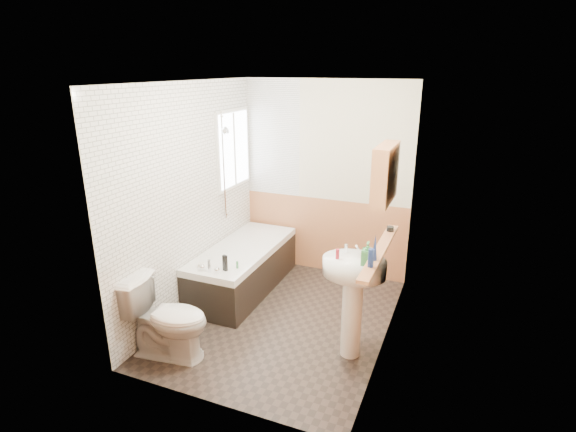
# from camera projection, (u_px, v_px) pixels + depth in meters

# --- Properties ---
(floor) EXTENTS (2.80, 2.80, 0.00)m
(floor) POSITION_uv_depth(u_px,v_px,m) (283.00, 319.00, 4.92)
(floor) COLOR black
(floor) RESTS_ON ground
(ceiling) EXTENTS (2.80, 2.80, 0.00)m
(ceiling) POSITION_uv_depth(u_px,v_px,m) (282.00, 82.00, 4.13)
(ceiling) COLOR white
(ceiling) RESTS_ON ground
(wall_back) EXTENTS (2.20, 0.02, 2.50)m
(wall_back) POSITION_uv_depth(u_px,v_px,m) (325.00, 180.00, 5.76)
(wall_back) COLOR beige
(wall_back) RESTS_ON ground
(wall_front) EXTENTS (2.20, 0.02, 2.50)m
(wall_front) POSITION_uv_depth(u_px,v_px,m) (207.00, 266.00, 3.29)
(wall_front) COLOR beige
(wall_front) RESTS_ON ground
(wall_left) EXTENTS (0.02, 2.80, 2.50)m
(wall_left) POSITION_uv_depth(u_px,v_px,m) (189.00, 199.00, 4.93)
(wall_left) COLOR beige
(wall_left) RESTS_ON ground
(wall_right) EXTENTS (0.02, 2.80, 2.50)m
(wall_right) POSITION_uv_depth(u_px,v_px,m) (393.00, 225.00, 4.13)
(wall_right) COLOR beige
(wall_right) RESTS_ON ground
(wainscot_right) EXTENTS (0.01, 2.80, 1.00)m
(wainscot_right) POSITION_uv_depth(u_px,v_px,m) (385.00, 297.00, 4.37)
(wainscot_right) COLOR tan
(wainscot_right) RESTS_ON wall_right
(wainscot_front) EXTENTS (2.20, 0.01, 1.00)m
(wainscot_front) POSITION_uv_depth(u_px,v_px,m) (214.00, 351.00, 3.55)
(wainscot_front) COLOR tan
(wainscot_front) RESTS_ON wall_front
(wainscot_back) EXTENTS (2.20, 0.01, 1.00)m
(wainscot_back) POSITION_uv_depth(u_px,v_px,m) (323.00, 235.00, 5.98)
(wainscot_back) COLOR tan
(wainscot_back) RESTS_ON wall_back
(tile_cladding_left) EXTENTS (0.01, 2.80, 2.50)m
(tile_cladding_left) POSITION_uv_depth(u_px,v_px,m) (191.00, 199.00, 4.92)
(tile_cladding_left) COLOR white
(tile_cladding_left) RESTS_ON wall_left
(tile_return_back) EXTENTS (0.75, 0.01, 1.50)m
(tile_return_back) POSITION_uv_depth(u_px,v_px,m) (273.00, 138.00, 5.84)
(tile_return_back) COLOR white
(tile_return_back) RESTS_ON wall_back
(window) EXTENTS (0.03, 0.79, 0.99)m
(window) POSITION_uv_depth(u_px,v_px,m) (234.00, 149.00, 5.61)
(window) COLOR white
(window) RESTS_ON wall_left
(bathtub) EXTENTS (0.70, 1.71, 0.70)m
(bathtub) POSITION_uv_depth(u_px,v_px,m) (243.00, 267.00, 5.52)
(bathtub) COLOR black
(bathtub) RESTS_ON floor
(shower_riser) EXTENTS (0.11, 0.09, 1.31)m
(shower_riser) POSITION_uv_depth(u_px,v_px,m) (224.00, 158.00, 5.37)
(shower_riser) COLOR silver
(shower_riser) RESTS_ON wall_left
(toilet) EXTENTS (0.85, 0.55, 0.78)m
(toilet) POSITION_uv_depth(u_px,v_px,m) (167.00, 318.00, 4.21)
(toilet) COLOR white
(toilet) RESTS_ON floor
(sink) EXTENTS (0.58, 0.47, 1.12)m
(sink) POSITION_uv_depth(u_px,v_px,m) (353.00, 288.00, 4.11)
(sink) COLOR white
(sink) RESTS_ON floor
(pine_shelf) EXTENTS (0.10, 1.37, 0.03)m
(pine_shelf) POSITION_uv_depth(u_px,v_px,m) (380.00, 251.00, 4.03)
(pine_shelf) COLOR tan
(pine_shelf) RESTS_ON wall_right
(medicine_cabinet) EXTENTS (0.15, 0.57, 0.52)m
(medicine_cabinet) POSITION_uv_depth(u_px,v_px,m) (385.00, 174.00, 3.95)
(medicine_cabinet) COLOR tan
(medicine_cabinet) RESTS_ON wall_right
(foam_can) EXTENTS (0.06, 0.06, 0.16)m
(foam_can) POSITION_uv_depth(u_px,v_px,m) (371.00, 258.00, 3.65)
(foam_can) COLOR navy
(foam_can) RESTS_ON pine_shelf
(green_bottle) EXTENTS (0.06, 0.06, 0.23)m
(green_bottle) POSITION_uv_depth(u_px,v_px,m) (375.00, 247.00, 3.76)
(green_bottle) COLOR navy
(green_bottle) RESTS_ON pine_shelf
(black_jar) EXTENTS (0.09, 0.09, 0.05)m
(black_jar) POSITION_uv_depth(u_px,v_px,m) (390.00, 229.00, 4.46)
(black_jar) COLOR black
(black_jar) RESTS_ON pine_shelf
(soap_bottle) EXTENTS (0.10, 0.21, 0.10)m
(soap_bottle) POSITION_uv_depth(u_px,v_px,m) (367.00, 259.00, 3.90)
(soap_bottle) COLOR #388447
(soap_bottle) RESTS_ON sink
(clear_bottle) EXTENTS (0.04, 0.04, 0.09)m
(clear_bottle) POSITION_uv_depth(u_px,v_px,m) (337.00, 254.00, 4.01)
(clear_bottle) COLOR maroon
(clear_bottle) RESTS_ON sink
(blue_gel) EXTENTS (0.05, 0.04, 0.18)m
(blue_gel) POSITION_uv_depth(u_px,v_px,m) (225.00, 263.00, 4.78)
(blue_gel) COLOR black
(blue_gel) RESTS_ON bathtub
(cream_jar) EXTENTS (0.08, 0.08, 0.05)m
(cream_jar) POSITION_uv_depth(u_px,v_px,m) (201.00, 265.00, 4.88)
(cream_jar) COLOR silver
(cream_jar) RESTS_ON bathtub
(orange_bottle) EXTENTS (0.03, 0.03, 0.08)m
(orange_bottle) POSITION_uv_depth(u_px,v_px,m) (237.00, 265.00, 4.85)
(orange_bottle) COLOR #388447
(orange_bottle) RESTS_ON bathtub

